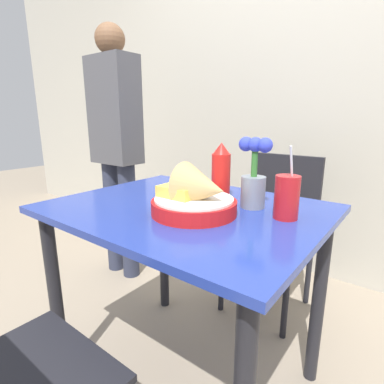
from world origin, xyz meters
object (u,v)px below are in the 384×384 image
person_standing (116,140)px  drink_cup (287,199)px  food_basket (197,197)px  flower_vase (254,177)px  chair_far_window (276,217)px  ketchup_bottle (221,172)px

person_standing → drink_cup: bearing=-15.4°
food_basket → drink_cup: drink_cup is taller
flower_vase → person_standing: size_ratio=0.15×
drink_cup → chair_far_window: bearing=113.2°
drink_cup → flower_vase: size_ratio=0.94×
chair_far_window → flower_vase: flower_vase is taller
ketchup_bottle → person_standing: 0.99m
chair_far_window → person_standing: (-0.96, -0.32, 0.40)m
chair_far_window → person_standing: bearing=-161.6°
food_basket → ketchup_bottle: 0.22m
drink_cup → person_standing: bearing=164.6°
chair_far_window → food_basket: bearing=-87.2°
ketchup_bottle → drink_cup: drink_cup is taller
flower_vase → food_basket: bearing=-119.8°
food_basket → flower_vase: size_ratio=1.14×
drink_cup → food_basket: bearing=-149.9°
flower_vase → chair_far_window: bearing=103.3°
food_basket → ketchup_bottle: ketchup_bottle is taller
ketchup_bottle → drink_cup: (0.29, -0.07, -0.04)m
drink_cup → person_standing: 1.29m
ketchup_bottle → drink_cup: bearing=-14.5°
food_basket → drink_cup: size_ratio=1.21×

